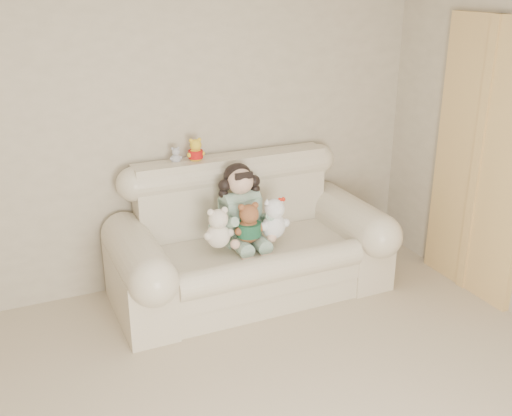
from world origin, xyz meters
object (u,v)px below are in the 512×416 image
Objects in this scene: seated_child at (240,203)px; sofa at (251,232)px; white_cat at (274,214)px; cream_teddy at (218,224)px; brown_teddy at (248,219)px.

sofa is at bearing -65.54° from seated_child.
seated_child is 0.28m from white_cat.
cream_teddy is at bearing -159.89° from sofa.
white_cat reaches higher than cream_teddy.
brown_teddy is 1.01× the size of cream_teddy.
brown_teddy is 0.24m from cream_teddy.
sofa reaches higher than brown_teddy.
sofa is 0.24m from seated_child.
brown_teddy is at bearing 19.42° from cream_teddy.
seated_child is 1.76× the size of cream_teddy.
cream_teddy is (-0.25, -0.19, -0.06)m from seated_child.
brown_teddy is at bearing 169.32° from white_cat.
brown_teddy is at bearing -120.03° from sofa.
white_cat is at bearing 19.88° from cream_teddy.
brown_teddy is (-0.02, -0.20, -0.05)m from seated_child.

